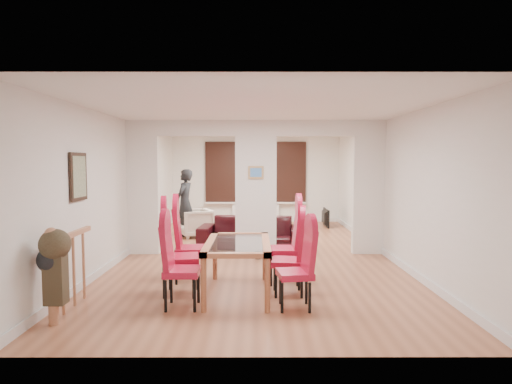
{
  "coord_description": "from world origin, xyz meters",
  "views": [
    {
      "loc": [
        -0.01,
        -8.34,
        1.81
      ],
      "look_at": [
        0.0,
        0.6,
        1.17
      ],
      "focal_mm": 30.0,
      "sensor_mm": 36.0,
      "label": 1
    }
  ],
  "objects_px": {
    "dining_chair_lb": "(181,252)",
    "bottle": "(260,218)",
    "dining_chair_rc": "(283,244)",
    "bowl": "(256,222)",
    "dining_chair_rb": "(288,256)",
    "sofa": "(251,232)",
    "television": "(323,218)",
    "coffee_table": "(263,228)",
    "person": "(185,202)",
    "dining_chair_la": "(182,265)",
    "dining_chair_lc": "(191,243)",
    "dining_chair_ra": "(295,267)",
    "dining_table": "(238,268)",
    "armchair": "(196,223)"
  },
  "relations": [
    {
      "from": "dining_chair_lc",
      "to": "dining_table",
      "type": "bearing_deg",
      "value": -46.27
    },
    {
      "from": "dining_chair_lb",
      "to": "dining_chair_rc",
      "type": "distance_m",
      "value": 1.54
    },
    {
      "from": "dining_table",
      "to": "dining_chair_lc",
      "type": "relative_size",
      "value": 1.33
    },
    {
      "from": "dining_table",
      "to": "bottle",
      "type": "height_order",
      "value": "dining_table"
    },
    {
      "from": "dining_chair_la",
      "to": "dining_chair_lc",
      "type": "distance_m",
      "value": 1.17
    },
    {
      "from": "dining_chair_ra",
      "to": "person",
      "type": "xyz_separation_m",
      "value": [
        -2.21,
        5.22,
        0.3
      ]
    },
    {
      "from": "dining_chair_rb",
      "to": "bottle",
      "type": "height_order",
      "value": "dining_chair_rb"
    },
    {
      "from": "armchair",
      "to": "dining_chair_ra",
      "type": "bearing_deg",
      "value": -1.1
    },
    {
      "from": "dining_chair_lc",
      "to": "dining_chair_rb",
      "type": "xyz_separation_m",
      "value": [
        1.42,
        -0.65,
        -0.05
      ]
    },
    {
      "from": "television",
      "to": "bowl",
      "type": "bearing_deg",
      "value": 120.64
    },
    {
      "from": "coffee_table",
      "to": "bowl",
      "type": "bearing_deg",
      "value": 176.68
    },
    {
      "from": "armchair",
      "to": "coffee_table",
      "type": "bearing_deg",
      "value": 85.83
    },
    {
      "from": "dining_chair_la",
      "to": "dining_chair_rc",
      "type": "height_order",
      "value": "dining_chair_rc"
    },
    {
      "from": "dining_chair_la",
      "to": "person",
      "type": "relative_size",
      "value": 0.66
    },
    {
      "from": "dining_chair_la",
      "to": "dining_chair_lb",
      "type": "xyz_separation_m",
      "value": [
        -0.11,
        0.53,
        0.05
      ]
    },
    {
      "from": "dining_chair_rc",
      "to": "dining_chair_rb",
      "type": "bearing_deg",
      "value": -87.77
    },
    {
      "from": "television",
      "to": "bowl",
      "type": "relative_size",
      "value": 4.29
    },
    {
      "from": "person",
      "to": "bottle",
      "type": "height_order",
      "value": "person"
    },
    {
      "from": "dining_chair_ra",
      "to": "bottle",
      "type": "distance_m",
      "value": 5.49
    },
    {
      "from": "dining_chair_ra",
      "to": "dining_chair_rb",
      "type": "xyz_separation_m",
      "value": [
        -0.04,
        0.57,
        0.02
      ]
    },
    {
      "from": "dining_chair_la",
      "to": "bowl",
      "type": "height_order",
      "value": "dining_chair_la"
    },
    {
      "from": "dining_chair_rb",
      "to": "bowl",
      "type": "xyz_separation_m",
      "value": [
        -0.43,
        5.02,
        -0.25
      ]
    },
    {
      "from": "dining_chair_lc",
      "to": "person",
      "type": "distance_m",
      "value": 4.09
    },
    {
      "from": "dining_chair_ra",
      "to": "armchair",
      "type": "relative_size",
      "value": 1.39
    },
    {
      "from": "television",
      "to": "dining_chair_la",
      "type": "bearing_deg",
      "value": 157.22
    },
    {
      "from": "dining_chair_la",
      "to": "dining_chair_ra",
      "type": "bearing_deg",
      "value": -2.18
    },
    {
      "from": "dining_chair_la",
      "to": "armchair",
      "type": "height_order",
      "value": "dining_chair_la"
    },
    {
      "from": "television",
      "to": "bowl",
      "type": "height_order",
      "value": "television"
    },
    {
      "from": "sofa",
      "to": "dining_chair_la",
      "type": "bearing_deg",
      "value": -96.98
    },
    {
      "from": "dining_table",
      "to": "dining_chair_ra",
      "type": "distance_m",
      "value": 0.94
    },
    {
      "from": "dining_chair_ra",
      "to": "bowl",
      "type": "xyz_separation_m",
      "value": [
        -0.48,
        5.58,
        -0.24
      ]
    },
    {
      "from": "dining_chair_lb",
      "to": "dining_chair_rb",
      "type": "xyz_separation_m",
      "value": [
        1.46,
        -0.01,
        -0.06
      ]
    },
    {
      "from": "dining_chair_lc",
      "to": "dining_chair_ra",
      "type": "xyz_separation_m",
      "value": [
        1.46,
        -1.21,
        -0.07
      ]
    },
    {
      "from": "person",
      "to": "television",
      "type": "height_order",
      "value": "person"
    },
    {
      "from": "dining_chair_rc",
      "to": "bowl",
      "type": "xyz_separation_m",
      "value": [
        -0.41,
        4.45,
        -0.31
      ]
    },
    {
      "from": "coffee_table",
      "to": "bottle",
      "type": "bearing_deg",
      "value": -121.13
    },
    {
      "from": "armchair",
      "to": "bottle",
      "type": "xyz_separation_m",
      "value": [
        1.57,
        0.42,
        0.07
      ]
    },
    {
      "from": "bowl",
      "to": "dining_chair_ra",
      "type": "bearing_deg",
      "value": -85.13
    },
    {
      "from": "sofa",
      "to": "bowl",
      "type": "bearing_deg",
      "value": 92.6
    },
    {
      "from": "dining_chair_rb",
      "to": "sofa",
      "type": "relative_size",
      "value": 0.48
    },
    {
      "from": "person",
      "to": "coffee_table",
      "type": "height_order",
      "value": "person"
    },
    {
      "from": "dining_chair_lc",
      "to": "dining_chair_rb",
      "type": "relative_size",
      "value": 1.09
    },
    {
      "from": "dining_chair_lb",
      "to": "bowl",
      "type": "xyz_separation_m",
      "value": [
        1.02,
        5.01,
        -0.31
      ]
    },
    {
      "from": "dining_chair_lb",
      "to": "bottle",
      "type": "height_order",
      "value": "dining_chair_lb"
    },
    {
      "from": "dining_chair_la",
      "to": "dining_chair_ra",
      "type": "relative_size",
      "value": 1.05
    },
    {
      "from": "dining_chair_rb",
      "to": "television",
      "type": "xyz_separation_m",
      "value": [
        1.45,
        6.13,
        -0.28
      ]
    },
    {
      "from": "armchair",
      "to": "dining_table",
      "type": "bearing_deg",
      "value": -6.89
    },
    {
      "from": "dining_chair_rb",
      "to": "dining_chair_lb",
      "type": "bearing_deg",
      "value": -172.73
    },
    {
      "from": "dining_chair_la",
      "to": "armchair",
      "type": "distance_m",
      "value": 5.05
    },
    {
      "from": "dining_chair_rb",
      "to": "television",
      "type": "height_order",
      "value": "dining_chair_rb"
    }
  ]
}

